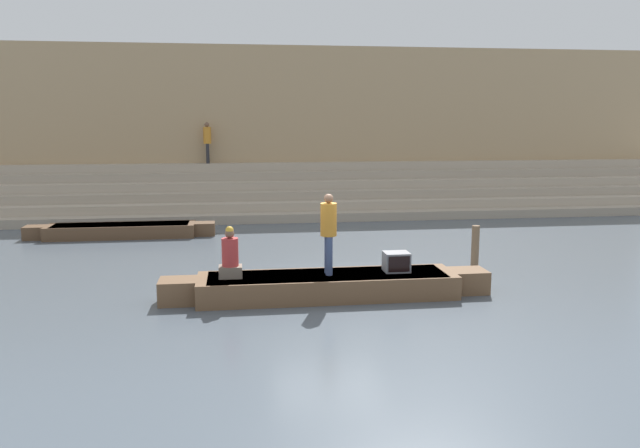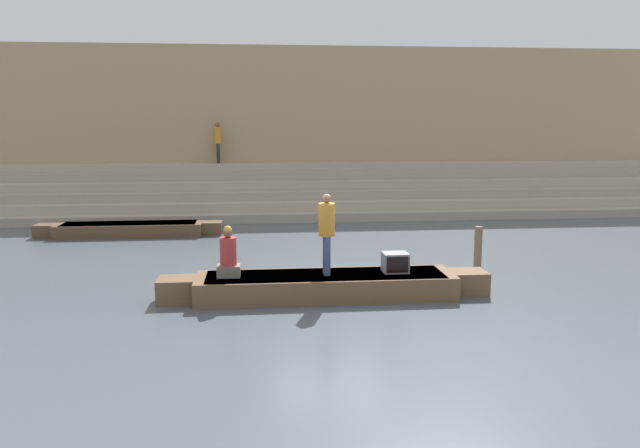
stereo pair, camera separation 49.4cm
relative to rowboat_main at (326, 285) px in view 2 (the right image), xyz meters
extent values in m
plane|color=#4C5660|center=(0.11, 0.76, -0.27)|extent=(120.00, 120.00, 0.00)
cube|color=tan|center=(0.11, 11.82, -0.10)|extent=(36.00, 4.15, 0.33)
cube|color=#B2A28D|center=(0.11, 12.17, 0.23)|extent=(36.00, 3.46, 0.33)
cube|color=tan|center=(0.11, 12.51, 0.56)|extent=(36.00, 2.77, 0.33)
cube|color=#B2A28D|center=(0.11, 12.86, 0.89)|extent=(36.00, 2.08, 0.33)
cube|color=tan|center=(0.11, 13.21, 1.21)|extent=(36.00, 1.38, 0.33)
cube|color=#B2A28D|center=(0.11, 13.55, 1.54)|extent=(36.00, 0.69, 0.33)
cube|color=tan|center=(0.11, 14.50, 3.16)|extent=(34.20, 1.20, 6.86)
cube|color=brown|center=(0.11, 13.88, 0.03)|extent=(34.20, 0.12, 0.60)
cube|color=brown|center=(0.00, 0.00, -0.02)|extent=(5.55, 1.31, 0.50)
cube|color=#993328|center=(0.00, 0.00, 0.21)|extent=(5.10, 1.21, 0.05)
cube|color=brown|center=(3.16, 0.00, -0.02)|extent=(0.78, 0.72, 0.50)
cube|color=brown|center=(-3.16, 0.00, -0.02)|extent=(0.78, 0.72, 0.50)
cylinder|color=olive|center=(-0.83, 0.75, 0.14)|extent=(2.92, 0.04, 0.04)
cylinder|color=#3D4C75|center=(0.03, 0.13, 0.66)|extent=(0.15, 0.15, 0.84)
cylinder|color=#3D4C75|center=(0.03, -0.07, 0.66)|extent=(0.15, 0.15, 0.84)
cylinder|color=orange|center=(0.03, 0.03, 1.43)|extent=(0.35, 0.35, 0.70)
sphere|color=brown|center=(0.03, 0.03, 1.88)|extent=(0.20, 0.20, 0.20)
cube|color=#756656|center=(-2.06, 0.04, 0.36)|extent=(0.49, 0.38, 0.25)
cylinder|color=#B23333|center=(-2.06, 0.04, 0.78)|extent=(0.35, 0.35, 0.60)
sphere|color=brown|center=(-2.06, 0.04, 1.18)|extent=(0.20, 0.20, 0.20)
sphere|color=gold|center=(-2.06, 0.04, 1.25)|extent=(0.17, 0.17, 0.17)
cube|color=slate|center=(1.54, 0.08, 0.45)|extent=(0.55, 0.46, 0.42)
cube|color=black|center=(1.54, -0.15, 0.45)|extent=(0.47, 0.02, 0.34)
cube|color=brown|center=(-5.64, 7.78, -0.05)|extent=(4.70, 1.16, 0.43)
cube|color=beige|center=(-5.64, 7.78, 0.13)|extent=(4.32, 1.06, 0.05)
cube|color=brown|center=(-2.96, 7.78, -0.05)|extent=(0.66, 0.64, 0.43)
cube|color=brown|center=(-8.31, 7.78, -0.05)|extent=(0.66, 0.64, 0.43)
cylinder|color=brown|center=(4.03, 1.81, 0.32)|extent=(0.19, 0.19, 1.17)
cylinder|color=#28282D|center=(-3.04, 13.64, 2.12)|extent=(0.13, 0.13, 0.82)
cylinder|color=#28282D|center=(-3.04, 13.47, 2.12)|extent=(0.13, 0.13, 0.82)
cylinder|color=orange|center=(-3.04, 13.55, 2.87)|extent=(0.32, 0.32, 0.68)
sphere|color=brown|center=(-3.04, 13.55, 3.31)|extent=(0.19, 0.19, 0.19)
camera|label=1|loc=(-1.92, -12.89, 3.53)|focal=35.00mm
camera|label=2|loc=(-1.43, -12.95, 3.53)|focal=35.00mm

